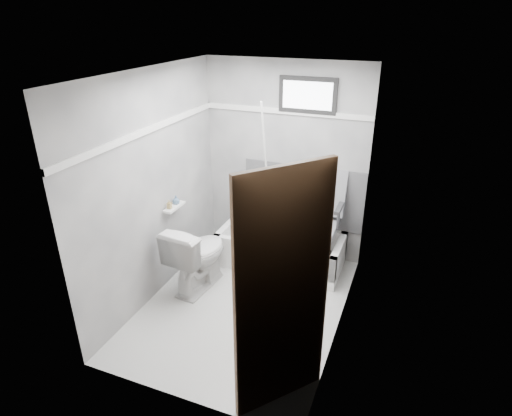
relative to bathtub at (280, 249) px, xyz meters
The scene contains 19 objects.
floor 0.96m from the bathtub, 95.77° to the right, with size 2.60×2.60×0.00m, color white.
ceiling 2.38m from the bathtub, 95.77° to the right, with size 2.60×2.60×0.00m, color silver.
wall_back 1.06m from the bathtub, 104.24° to the left, with size 2.00×0.02×2.40m, color slate.
wall_front 2.44m from the bathtub, 92.41° to the right, with size 2.00×0.02×2.40m, color slate.
wall_left 1.74m from the bathtub, 139.63° to the right, with size 0.02×2.60×2.40m, color slate.
wall_right 1.63m from the bathtub, 45.75° to the right, with size 0.02×2.60×2.40m, color slate.
bathtub is the anchor object (origin of this frame).
office_chair 0.60m from the bathtub, ahead, with size 0.63×0.63×1.09m, color slate, non-canonical shape.
toilet 1.07m from the bathtub, 132.64° to the right, with size 0.45×0.81×0.79m, color white.
door 2.51m from the bathtub, 68.15° to the right, with size 0.78×0.78×2.00m, color brown, non-canonical shape.
window 1.85m from the bathtub, 66.27° to the left, with size 0.66×0.04×0.40m, color black, non-canonical shape.
backerboard 0.71m from the bathtub, 66.56° to the left, with size 1.50×0.02×0.78m, color #4C4C4F.
trim_back 1.65m from the bathtub, 104.74° to the left, with size 2.00×0.02×0.06m, color white.
trim_left 2.15m from the bathtub, 139.29° to the right, with size 0.02×2.60×0.06m, color white.
pole 0.88m from the bathtub, 150.52° to the left, with size 0.02×0.02×1.95m, color white.
shelf 1.41m from the bathtub, 146.31° to the right, with size 0.10×0.32×0.03m, color white.
soap_bottle_a 1.49m from the bathtub, 143.59° to the right, with size 0.04×0.04×0.10m, color #A68D53.
soap_bottle_b 1.42m from the bathtub, 148.95° to the right, with size 0.08×0.08×0.10m, color slate.
faucet 0.56m from the bathtub, 130.84° to the left, with size 0.26×0.10×0.16m, color silver, non-canonical shape.
Camera 1 is at (1.48, -3.42, 2.87)m, focal length 30.00 mm.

